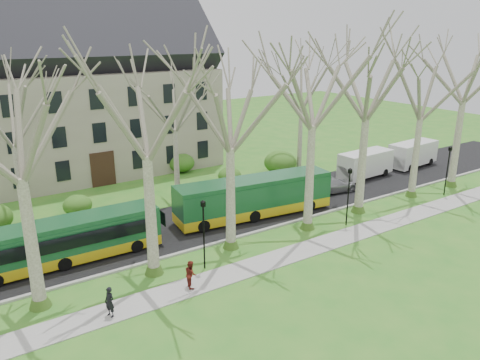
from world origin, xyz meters
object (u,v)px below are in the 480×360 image
object	(u,v)px
bus_follow	(254,197)
pedestrian_a	(110,302)
bus_lead	(68,240)
van_a	(365,165)
sedan	(332,185)
pedestrian_b	(191,274)
van_b	(413,154)

from	to	relation	value
bus_follow	pedestrian_a	size ratio (longest dim) A/B	7.80
bus_lead	pedestrian_a	xyz separation A→B (m)	(0.14, -7.17, -0.61)
pedestrian_a	van_a	bearing A→B (deg)	85.06
sedan	pedestrian_b	xyz separation A→B (m)	(-17.94, -7.43, 0.11)
van_a	pedestrian_b	size ratio (longest dim) A/B	3.65
bus_lead	sedan	distance (m)	22.79
bus_lead	pedestrian_b	size ratio (longest dim) A/B	7.07
pedestrian_a	van_b	bearing A→B (deg)	81.53
sedan	van_a	xyz separation A→B (m)	(5.84, 1.49, 0.59)
bus_lead	van_a	world-z (taller)	bus_lead
van_b	pedestrian_b	bearing A→B (deg)	-168.48
sedan	bus_lead	bearing A→B (deg)	97.36
pedestrian_a	pedestrian_b	size ratio (longest dim) A/B	1.00
bus_follow	sedan	size ratio (longest dim) A/B	2.64
pedestrian_a	bus_lead	bearing A→B (deg)	158.27
van_b	pedestrian_a	size ratio (longest dim) A/B	3.70
bus_follow	van_a	xyz separation A→B (m)	(14.74, 2.20, -0.28)
van_b	pedestrian_a	distance (m)	36.73
bus_follow	pedestrian_a	bearing A→B (deg)	-146.09
sedan	van_b	bearing A→B (deg)	-77.77
sedan	pedestrian_a	xyz separation A→B (m)	(-22.63, -7.70, 0.11)
bus_follow	bus_lead	bearing A→B (deg)	-173.81
sedan	van_b	xyz separation A→B (m)	(12.95, 1.41, 0.60)
bus_follow	pedestrian_b	xyz separation A→B (m)	(-9.04, -6.72, -0.76)
bus_follow	van_b	world-z (taller)	bus_follow
sedan	pedestrian_b	bearing A→B (deg)	118.53
bus_follow	sedan	xyz separation A→B (m)	(8.89, 0.71, -0.87)
bus_lead	van_b	distance (m)	35.77
van_b	bus_follow	bearing A→B (deg)	-178.92
sedan	pedestrian_a	world-z (taller)	pedestrian_a
bus_lead	bus_follow	bearing A→B (deg)	0.05
bus_follow	sedan	distance (m)	8.96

